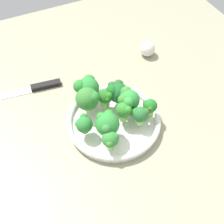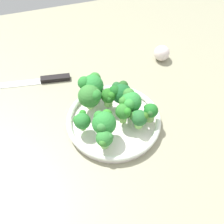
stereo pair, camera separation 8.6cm
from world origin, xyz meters
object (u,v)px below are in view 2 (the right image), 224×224
at_px(broccoli_floret_2, 139,118).
at_px(broccoli_floret_6, 109,97).
at_px(broccoli_floret_5, 120,92).
at_px(knife, 41,80).
at_px(broccoli_floret_9, 151,112).
at_px(broccoli_floret_10, 130,101).
at_px(garlic_bulb, 162,53).
at_px(bowl, 112,122).
at_px(broccoli_floret_3, 105,138).
at_px(broccoli_floret_8, 82,121).
at_px(broccoli_floret_0, 125,111).
at_px(broccoli_floret_1, 104,123).
at_px(broccoli_floret_7, 92,85).
at_px(broccoli_floret_4, 91,96).

xyz_separation_m(broccoli_floret_2, broccoli_floret_6, (0.06, -0.10, 0.00)).
height_order(broccoli_floret_5, knife, broccoli_floret_5).
bearing_deg(broccoli_floret_5, knife, -39.85).
relative_size(broccoli_floret_5, knife, 0.25).
bearing_deg(broccoli_floret_9, broccoli_floret_5, -55.90).
height_order(broccoli_floret_10, garlic_bulb, broccoli_floret_10).
bearing_deg(broccoli_floret_2, bowl, -34.13).
relative_size(broccoli_floret_3, broccoli_floret_8, 1.06).
bearing_deg(broccoli_floret_0, bowl, -28.86).
bearing_deg(broccoli_floret_3, knife, -67.91).
bearing_deg(broccoli_floret_9, broccoli_floret_1, 5.08).
relative_size(broccoli_floret_7, broccoli_floret_9, 1.38).
xyz_separation_m(bowl, knife, (0.17, -0.24, -0.01)).
relative_size(broccoli_floret_0, broccoli_floret_2, 1.13).
xyz_separation_m(broccoli_floret_3, broccoli_floret_8, (0.04, -0.08, -0.00)).
bearing_deg(bowl, broccoli_floret_10, -170.12).
distance_m(bowl, broccoli_floret_9, 0.12).
height_order(broccoli_floret_5, broccoli_floret_8, broccoli_floret_5).
distance_m(broccoli_floret_1, broccoli_floret_4, 0.10).
xyz_separation_m(broccoli_floret_10, garlic_bulb, (-0.19, -0.22, -0.05)).
bearing_deg(broccoli_floret_10, broccoli_floret_9, 138.00).
xyz_separation_m(broccoli_floret_4, broccoli_floret_6, (-0.05, 0.01, -0.01)).
bearing_deg(broccoli_floret_8, broccoli_floret_4, -121.84).
distance_m(broccoli_floret_3, broccoli_floret_9, 0.16).
height_order(broccoli_floret_2, knife, broccoli_floret_2).
distance_m(broccoli_floret_7, broccoli_floret_10, 0.13).
height_order(broccoli_floret_7, broccoli_floret_10, broccoli_floret_7).
bearing_deg(bowl, broccoli_floret_7, -71.78).
relative_size(broccoli_floret_6, knife, 0.22).
bearing_deg(broccoli_floret_6, broccoli_floret_8, 32.96).
relative_size(broccoli_floret_1, broccoli_floret_3, 1.37).
xyz_separation_m(broccoli_floret_6, broccoli_floret_8, (0.10, 0.06, -0.00)).
bearing_deg(broccoli_floret_2, broccoli_floret_0, -38.57).
xyz_separation_m(broccoli_floret_9, knife, (0.28, -0.27, -0.06)).
xyz_separation_m(broccoli_floret_0, broccoli_floret_7, (0.06, -0.12, 0.01)).
bearing_deg(broccoli_floret_4, broccoli_floret_7, -108.00).
bearing_deg(knife, broccoli_floret_5, 140.15).
height_order(broccoli_floret_1, broccoli_floret_8, broccoli_floret_1).
height_order(knife, garlic_bulb, garlic_bulb).
xyz_separation_m(broccoli_floret_1, knife, (0.14, -0.28, -0.07)).
relative_size(broccoli_floret_9, knife, 0.22).
xyz_separation_m(broccoli_floret_4, broccoli_floret_9, (-0.15, 0.09, -0.01)).
distance_m(broccoli_floret_4, broccoli_floret_6, 0.05).
xyz_separation_m(broccoli_floret_5, knife, (0.22, -0.18, -0.06)).
distance_m(bowl, broccoli_floret_4, 0.10).
bearing_deg(broccoli_floret_1, broccoli_floret_4, -84.27).
relative_size(broccoli_floret_2, broccoli_floret_10, 0.77).
relative_size(broccoli_floret_9, broccoli_floret_10, 0.79).
xyz_separation_m(broccoli_floret_2, broccoli_floret_8, (0.15, -0.03, -0.00)).
bearing_deg(broccoli_floret_1, broccoli_floret_5, -127.52).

